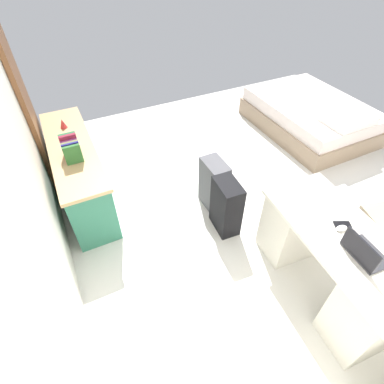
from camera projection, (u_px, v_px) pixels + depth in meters
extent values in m
plane|color=silver|center=(266.00, 198.00, 3.79)|extent=(5.80, 5.80, 0.00)
cube|color=white|center=(15.00, 162.00, 2.08)|extent=(4.35, 0.10, 2.75)
cube|color=brown|center=(28.00, 107.00, 3.41)|extent=(0.88, 0.05, 2.04)
cube|color=silver|center=(344.00, 237.00, 2.41)|extent=(1.49, 0.77, 0.04)
cube|color=beige|center=(372.00, 314.00, 2.34)|extent=(0.45, 0.62, 0.71)
cube|color=beige|center=(296.00, 224.00, 3.00)|extent=(0.45, 0.62, 0.71)
cylinder|color=black|center=(375.00, 249.00, 3.20)|extent=(0.52, 0.52, 0.04)
cylinder|color=black|center=(383.00, 238.00, 3.07)|extent=(0.06, 0.06, 0.42)
cube|color=#2D7056|center=(79.00, 173.00, 3.59)|extent=(1.76, 0.44, 0.70)
cube|color=tan|center=(71.00, 148.00, 3.33)|extent=(1.80, 0.48, 0.04)
cube|color=#275F49|center=(109.00, 198.00, 3.51)|extent=(0.67, 0.01, 0.25)
cube|color=#275F49|center=(94.00, 161.00, 4.03)|extent=(0.67, 0.01, 0.25)
cube|color=gray|center=(308.00, 121.00, 4.89)|extent=(1.90, 1.40, 0.28)
cube|color=silver|center=(312.00, 108.00, 4.72)|extent=(1.84, 1.34, 0.20)
cube|color=white|center=(348.00, 119.00, 4.18)|extent=(0.48, 0.68, 0.10)
cube|color=black|center=(226.00, 206.00, 3.23)|extent=(0.38, 0.25, 0.64)
cube|color=#4C4C51|center=(214.00, 185.00, 3.50)|extent=(0.36, 0.22, 0.63)
cube|color=#333338|center=(366.00, 254.00, 2.27)|extent=(0.33, 0.24, 0.02)
cube|color=black|center=(360.00, 250.00, 2.17)|extent=(0.31, 0.04, 0.19)
ellipsoid|color=white|center=(342.00, 228.00, 2.44)|extent=(0.07, 0.10, 0.03)
cube|color=black|center=(342.00, 224.00, 2.48)|extent=(0.12, 0.15, 0.01)
cube|color=#2B602B|center=(73.00, 155.00, 3.03)|extent=(0.03, 0.17, 0.21)
cube|color=navy|center=(72.00, 152.00, 3.05)|extent=(0.02, 0.17, 0.21)
cube|color=#5E6739|center=(72.00, 151.00, 3.08)|extent=(0.03, 0.17, 0.21)
cube|color=#87326E|center=(71.00, 149.00, 3.11)|extent=(0.04, 0.17, 0.20)
cube|color=maroon|center=(70.00, 145.00, 3.12)|extent=(0.04, 0.17, 0.24)
cube|color=#225D35|center=(69.00, 143.00, 3.15)|extent=(0.03, 0.17, 0.24)
cone|color=red|center=(63.00, 124.00, 3.56)|extent=(0.08, 0.08, 0.11)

